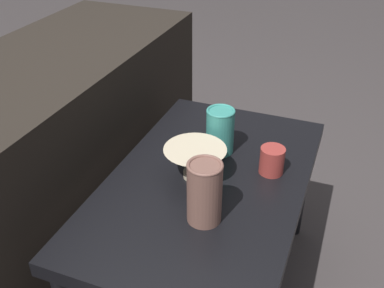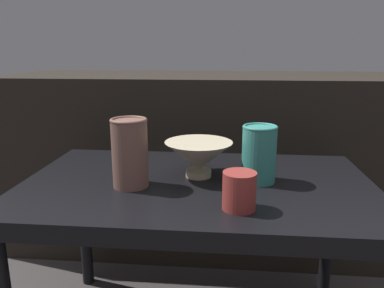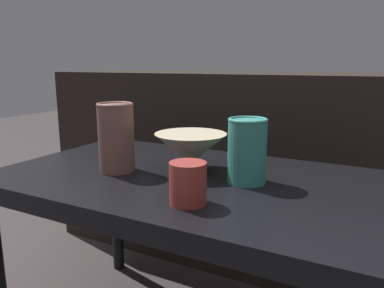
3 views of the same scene
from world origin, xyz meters
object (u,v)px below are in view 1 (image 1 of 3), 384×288
object	(u,v)px
vase_colorful_right	(220,130)
cup	(272,160)
bowl	(195,161)
vase_textured_left	(205,192)

from	to	relation	value
vase_colorful_right	cup	world-z (taller)	vase_colorful_right
cup	vase_colorful_right	bearing A→B (deg)	73.12
bowl	vase_textured_left	bearing A→B (deg)	-151.41
vase_colorful_right	cup	xyz separation A→B (m)	(-0.05, -0.16, -0.03)
bowl	cup	distance (m)	0.21
vase_textured_left	vase_colorful_right	distance (m)	0.30
bowl	vase_textured_left	distance (m)	0.17
bowl	vase_colorful_right	world-z (taller)	vase_colorful_right
bowl	vase_textured_left	world-z (taller)	vase_textured_left
vase_colorful_right	vase_textured_left	bearing A→B (deg)	-168.73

